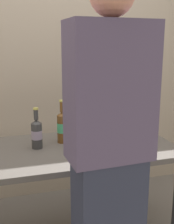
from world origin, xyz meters
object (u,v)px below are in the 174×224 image
at_px(person_figure, 109,159).
at_px(beer_bottle_brown, 62,126).
at_px(beer_bottle_dark, 37,133).
at_px(laptop, 132,132).

bearing_deg(person_figure, beer_bottle_brown, 95.66).
distance_m(beer_bottle_dark, person_figure, 0.76).
distance_m(beer_bottle_brown, person_figure, 0.78).
relative_size(laptop, person_figure, 0.22).
xyz_separation_m(beer_bottle_dark, person_figure, (0.27, -0.71, 0.06)).
xyz_separation_m(beer_bottle_dark, beer_bottle_brown, (0.20, 0.07, 0.01)).
bearing_deg(person_figure, beer_bottle_dark, 111.08).
xyz_separation_m(laptop, beer_bottle_brown, (-0.54, 0.06, 0.07)).
height_order(beer_bottle_brown, person_figure, person_figure).
bearing_deg(laptop, beer_bottle_brown, 174.15).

